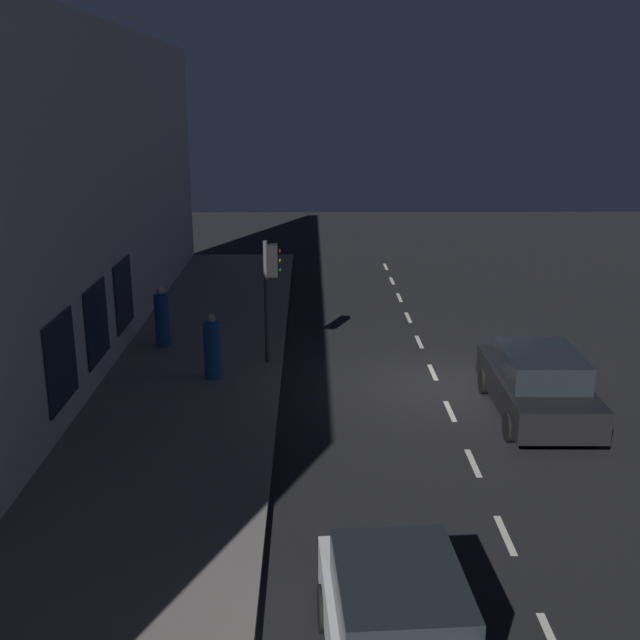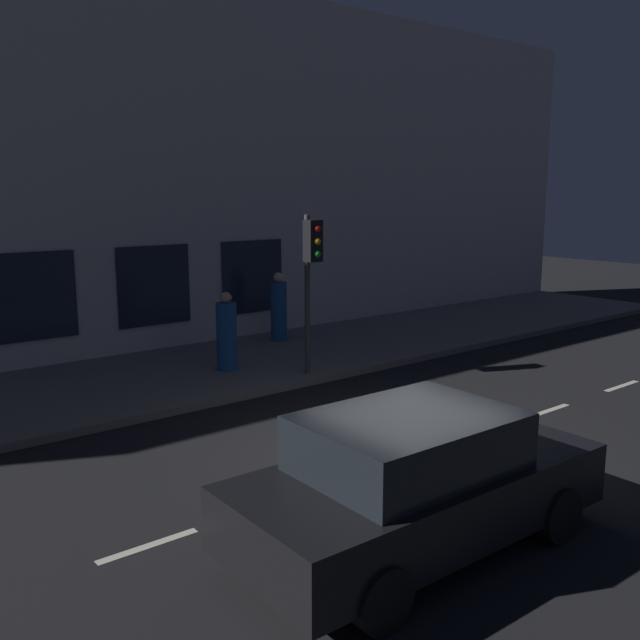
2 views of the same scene
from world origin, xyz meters
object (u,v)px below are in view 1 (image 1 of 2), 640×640
(traffic_light, at_px, (271,276))
(pedestrian_0, at_px, (212,349))
(parked_car_1, at_px, (537,384))
(pedestrian_1, at_px, (162,319))
(parked_car_0, at_px, (400,635))

(traffic_light, relative_size, pedestrian_0, 1.97)
(parked_car_1, relative_size, pedestrian_1, 2.52)
(pedestrian_1, bearing_deg, parked_car_0, -13.93)
(traffic_light, bearing_deg, parked_car_0, 100.18)
(traffic_light, xyz_separation_m, pedestrian_1, (3.19, -1.44, -1.58))
(traffic_light, distance_m, parked_car_0, 11.98)
(traffic_light, height_order, pedestrian_1, traffic_light)
(parked_car_1, xyz_separation_m, pedestrian_0, (7.61, -2.20, 0.12))
(parked_car_0, bearing_deg, parked_car_1, -119.33)
(traffic_light, relative_size, pedestrian_1, 1.89)
(parked_car_1, distance_m, pedestrian_0, 7.92)
(pedestrian_1, bearing_deg, parked_car_1, 26.92)
(pedestrian_0, bearing_deg, traffic_light, 68.73)
(traffic_light, bearing_deg, parked_car_1, 151.36)
(parked_car_0, relative_size, pedestrian_1, 2.28)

